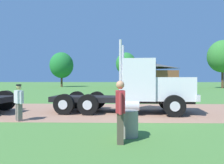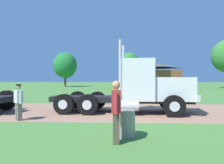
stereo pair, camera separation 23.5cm
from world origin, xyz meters
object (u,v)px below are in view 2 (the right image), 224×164
visitor_by_barrel (19,101)px  visitor_far_side (164,91)px  visitor_walking_mid (116,109)px  steel_barrel (126,123)px  shed_building (153,76)px  truck_foreground_white (141,88)px

visitor_by_barrel → visitor_far_side: 10.74m
visitor_walking_mid → steel_barrel: visitor_walking_mid is taller
steel_barrel → shed_building: size_ratio=0.09×
visitor_walking_mid → visitor_far_side: (3.44, 10.45, -0.10)m
visitor_walking_mid → truck_foreground_white: bearing=77.4°
visitor_by_barrel → visitor_far_side: bearing=43.7°
shed_building → visitor_by_barrel: bearing=-108.6°
visitor_by_barrel → steel_barrel: visitor_by_barrel is taller
truck_foreground_white → visitor_far_side: truck_foreground_white is taller
visitor_walking_mid → visitor_by_barrel: size_ratio=1.12×
truck_foreground_white → shed_building: (5.06, 29.19, 1.09)m
visitor_walking_mid → visitor_by_barrel: 5.29m
truck_foreground_white → visitor_far_side: (2.24, 5.06, -0.45)m
truck_foreground_white → shed_building: 29.64m
steel_barrel → visitor_far_side: bearing=72.1°
visitor_walking_mid → shed_building: size_ratio=0.18×
truck_foreground_white → shed_building: shed_building is taller
truck_foreground_white → visitor_walking_mid: (-1.20, -5.39, -0.35)m
visitor_far_side → visitor_walking_mid: bearing=-108.2°
visitor_far_side → steel_barrel: bearing=-107.9°
shed_building → steel_barrel: bearing=-100.0°
visitor_walking_mid → visitor_by_barrel: (-4.33, 3.04, -0.10)m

